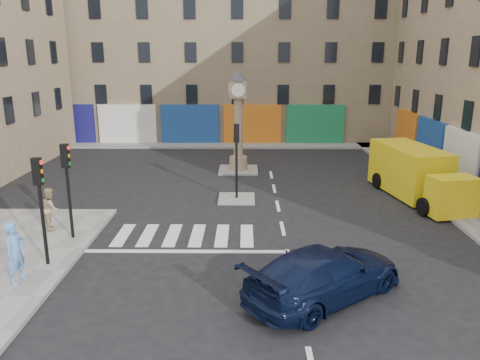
{
  "coord_description": "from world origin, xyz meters",
  "views": [
    {
      "loc": [
        -1.58,
        -14.38,
        7.06
      ],
      "look_at": [
        -1.79,
        4.39,
        2.0
      ],
      "focal_mm": 35.0,
      "sensor_mm": 36.0,
      "label": 1
    }
  ],
  "objects_px": {
    "pedestrian_blue": "(15,253)",
    "pedestrian_tan": "(51,208)",
    "yellow_van": "(416,174)",
    "traffic_light_left_near": "(40,194)",
    "traffic_light_island": "(237,149)",
    "clock_pillar": "(238,114)",
    "traffic_light_left_far": "(67,176)",
    "navy_sedan": "(325,274)"
  },
  "relations": [
    {
      "from": "pedestrian_blue",
      "to": "pedestrian_tan",
      "type": "bearing_deg",
      "value": 23.06
    },
    {
      "from": "yellow_van",
      "to": "pedestrian_blue",
      "type": "relative_size",
      "value": 3.6
    },
    {
      "from": "traffic_light_left_near",
      "to": "traffic_light_island",
      "type": "height_order",
      "value": "traffic_light_left_near"
    },
    {
      "from": "clock_pillar",
      "to": "yellow_van",
      "type": "height_order",
      "value": "clock_pillar"
    },
    {
      "from": "traffic_light_left_near",
      "to": "pedestrian_tan",
      "type": "height_order",
      "value": "traffic_light_left_near"
    },
    {
      "from": "traffic_light_left_near",
      "to": "traffic_light_left_far",
      "type": "xyz_separation_m",
      "value": [
        0.0,
        2.4,
        0.0
      ]
    },
    {
      "from": "clock_pillar",
      "to": "pedestrian_tan",
      "type": "height_order",
      "value": "clock_pillar"
    },
    {
      "from": "traffic_light_left_near",
      "to": "pedestrian_tan",
      "type": "bearing_deg",
      "value": 109.37
    },
    {
      "from": "navy_sedan",
      "to": "traffic_light_island",
      "type": "bearing_deg",
      "value": -22.09
    },
    {
      "from": "traffic_light_left_near",
      "to": "pedestrian_blue",
      "type": "xyz_separation_m",
      "value": [
        -0.36,
        -1.32,
        -1.48
      ]
    },
    {
      "from": "pedestrian_blue",
      "to": "pedestrian_tan",
      "type": "distance_m",
      "value": 4.74
    },
    {
      "from": "navy_sedan",
      "to": "traffic_light_left_near",
      "type": "bearing_deg",
      "value": 39.95
    },
    {
      "from": "yellow_van",
      "to": "pedestrian_blue",
      "type": "height_order",
      "value": "yellow_van"
    },
    {
      "from": "pedestrian_blue",
      "to": "yellow_van",
      "type": "bearing_deg",
      "value": -45.3
    },
    {
      "from": "navy_sedan",
      "to": "pedestrian_tan",
      "type": "bearing_deg",
      "value": 24.74
    },
    {
      "from": "traffic_light_left_far",
      "to": "traffic_light_island",
      "type": "bearing_deg",
      "value": 40.6
    },
    {
      "from": "traffic_light_left_near",
      "to": "yellow_van",
      "type": "xyz_separation_m",
      "value": [
        15.31,
        8.28,
        -1.37
      ]
    },
    {
      "from": "navy_sedan",
      "to": "pedestrian_blue",
      "type": "height_order",
      "value": "pedestrian_blue"
    },
    {
      "from": "traffic_light_island",
      "to": "navy_sedan",
      "type": "distance_m",
      "value": 10.27
    },
    {
      "from": "pedestrian_tan",
      "to": "yellow_van",
      "type": "bearing_deg",
      "value": -97.56
    },
    {
      "from": "traffic_light_left_near",
      "to": "yellow_van",
      "type": "relative_size",
      "value": 0.52
    },
    {
      "from": "clock_pillar",
      "to": "navy_sedan",
      "type": "bearing_deg",
      "value": -79.9
    },
    {
      "from": "clock_pillar",
      "to": "pedestrian_blue",
      "type": "distance_m",
      "value": 16.7
    },
    {
      "from": "traffic_light_left_near",
      "to": "pedestrian_tan",
      "type": "xyz_separation_m",
      "value": [
        -1.17,
        3.34,
        -1.61
      ]
    },
    {
      "from": "traffic_light_left_near",
      "to": "pedestrian_blue",
      "type": "relative_size",
      "value": 1.86
    },
    {
      "from": "traffic_light_left_far",
      "to": "pedestrian_tan",
      "type": "xyz_separation_m",
      "value": [
        -1.17,
        0.94,
        -1.61
      ]
    },
    {
      "from": "clock_pillar",
      "to": "navy_sedan",
      "type": "distance_m",
      "value": 16.2
    },
    {
      "from": "navy_sedan",
      "to": "pedestrian_blue",
      "type": "relative_size",
      "value": 2.7
    },
    {
      "from": "clock_pillar",
      "to": "pedestrian_tan",
      "type": "xyz_separation_m",
      "value": [
        -7.47,
        -10.45,
        -2.54
      ]
    },
    {
      "from": "traffic_light_left_far",
      "to": "yellow_van",
      "type": "bearing_deg",
      "value": 21.01
    },
    {
      "from": "traffic_light_left_near",
      "to": "traffic_light_island",
      "type": "distance_m",
      "value": 10.03
    },
    {
      "from": "yellow_van",
      "to": "clock_pillar",
      "type": "bearing_deg",
      "value": 138.32
    },
    {
      "from": "traffic_light_left_near",
      "to": "navy_sedan",
      "type": "relative_size",
      "value": 0.69
    },
    {
      "from": "traffic_light_left_near",
      "to": "pedestrian_blue",
      "type": "distance_m",
      "value": 2.02
    },
    {
      "from": "traffic_light_left_far",
      "to": "yellow_van",
      "type": "relative_size",
      "value": 0.52
    },
    {
      "from": "traffic_light_left_far",
      "to": "pedestrian_blue",
      "type": "relative_size",
      "value": 1.86
    },
    {
      "from": "traffic_light_left_far",
      "to": "clock_pillar",
      "type": "xyz_separation_m",
      "value": [
        6.3,
        11.4,
        0.93
      ]
    },
    {
      "from": "traffic_light_left_near",
      "to": "navy_sedan",
      "type": "bearing_deg",
      "value": -11.89
    },
    {
      "from": "traffic_light_island",
      "to": "yellow_van",
      "type": "relative_size",
      "value": 0.52
    },
    {
      "from": "yellow_van",
      "to": "pedestrian_tan",
      "type": "relative_size",
      "value": 4.15
    },
    {
      "from": "traffic_light_left_far",
      "to": "pedestrian_tan",
      "type": "bearing_deg",
      "value": 141.27
    },
    {
      "from": "pedestrian_blue",
      "to": "pedestrian_tan",
      "type": "relative_size",
      "value": 1.15
    }
  ]
}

